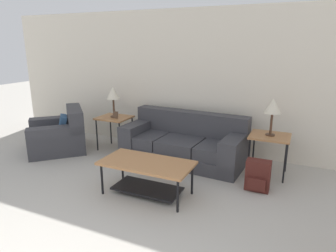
# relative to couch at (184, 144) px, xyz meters

# --- Properties ---
(wall_back) EXTENTS (8.71, 0.06, 2.60)m
(wall_back) POSITION_rel_couch_xyz_m (0.08, 0.62, 1.01)
(wall_back) COLOR silver
(wall_back) RESTS_ON ground_plane
(couch) EXTENTS (2.16, 1.05, 0.82)m
(couch) POSITION_rel_couch_xyz_m (0.00, 0.00, 0.00)
(couch) COLOR #38383D
(couch) RESTS_ON ground_plane
(armchair) EXTENTS (1.42, 1.42, 0.80)m
(armchair) POSITION_rel_couch_xyz_m (-2.37, -0.50, -0.01)
(armchair) COLOR #38383D
(armchair) RESTS_ON ground_plane
(coffee_table) EXTENTS (1.23, 0.63, 0.47)m
(coffee_table) POSITION_rel_couch_xyz_m (0.01, -1.37, 0.05)
(coffee_table) COLOR #A87042
(coffee_table) RESTS_ON ground_plane
(side_table_left) EXTENTS (0.59, 0.53, 0.64)m
(side_table_left) POSITION_rel_couch_xyz_m (-1.42, -0.02, 0.28)
(side_table_left) COLOR #A87042
(side_table_left) RESTS_ON ground_plane
(side_table_right) EXTENTS (0.59, 0.53, 0.64)m
(side_table_right) POSITION_rel_couch_xyz_m (1.42, -0.02, 0.28)
(side_table_right) COLOR #A87042
(side_table_right) RESTS_ON ground_plane
(table_lamp_left) EXTENTS (0.24, 0.24, 0.57)m
(table_lamp_left) POSITION_rel_couch_xyz_m (-1.42, -0.02, 0.78)
(table_lamp_left) COLOR #472D1E
(table_lamp_left) RESTS_ON side_table_left
(table_lamp_right) EXTENTS (0.24, 0.24, 0.57)m
(table_lamp_right) POSITION_rel_couch_xyz_m (1.42, -0.02, 0.78)
(table_lamp_right) COLOR #472D1E
(table_lamp_right) RESTS_ON side_table_right
(backpack) EXTENTS (0.33, 0.26, 0.44)m
(backpack) POSITION_rel_couch_xyz_m (1.36, -0.63, -0.08)
(backpack) COLOR #4C1E19
(backpack) RESTS_ON ground_plane
(picture_frame) EXTENTS (0.10, 0.04, 0.13)m
(picture_frame) POSITION_rel_couch_xyz_m (-1.34, -0.10, 0.41)
(picture_frame) COLOR #4C3828
(picture_frame) RESTS_ON side_table_left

